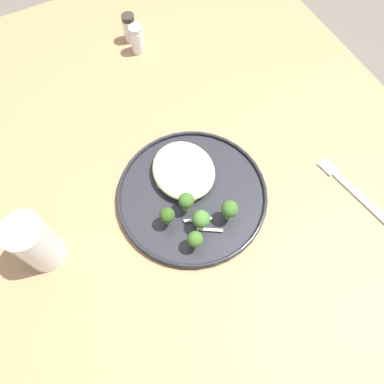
# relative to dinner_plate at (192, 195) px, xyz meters

# --- Properties ---
(ground) EXTENTS (6.00, 6.00, 0.00)m
(ground) POSITION_rel_dinner_plate_xyz_m (-0.02, -0.02, -0.75)
(ground) COLOR #665B51
(wooden_dining_table) EXTENTS (1.40, 1.00, 0.74)m
(wooden_dining_table) POSITION_rel_dinner_plate_xyz_m (-0.02, -0.02, -0.09)
(wooden_dining_table) COLOR #9E754C
(wooden_dining_table) RESTS_ON ground
(dinner_plate) EXTENTS (0.29, 0.29, 0.02)m
(dinner_plate) POSITION_rel_dinner_plate_xyz_m (0.00, 0.00, 0.00)
(dinner_plate) COLOR #232328
(dinner_plate) RESTS_ON wooden_dining_table
(noodle_bed) EXTENTS (0.13, 0.12, 0.03)m
(noodle_bed) POSITION_rel_dinner_plate_xyz_m (0.05, -0.01, 0.02)
(noodle_bed) COLOR beige
(noodle_bed) RESTS_ON dinner_plate
(seared_scallop_right_edge) EXTENTS (0.03, 0.03, 0.01)m
(seared_scallop_right_edge) POSITION_rel_dinner_plate_xyz_m (0.01, -0.01, 0.01)
(seared_scallop_right_edge) COLOR #DBB77A
(seared_scallop_right_edge) RESTS_ON dinner_plate
(seared_scallop_large_seared) EXTENTS (0.03, 0.03, 0.01)m
(seared_scallop_large_seared) POSITION_rel_dinner_plate_xyz_m (-0.01, 0.00, 0.01)
(seared_scallop_large_seared) COLOR beige
(seared_scallop_large_seared) RESTS_ON dinner_plate
(seared_scallop_on_noodles) EXTENTS (0.02, 0.02, 0.02)m
(seared_scallop_on_noodles) POSITION_rel_dinner_plate_xyz_m (0.03, -0.01, 0.01)
(seared_scallop_on_noodles) COLOR #E5C689
(seared_scallop_on_noodles) RESTS_ON dinner_plate
(seared_scallop_tiny_bay) EXTENTS (0.03, 0.03, 0.01)m
(seared_scallop_tiny_bay) POSITION_rel_dinner_plate_xyz_m (0.05, -0.02, 0.01)
(seared_scallop_tiny_bay) COLOR #E5C689
(seared_scallop_tiny_bay) RESTS_ON dinner_plate
(seared_scallop_half_hidden) EXTENTS (0.03, 0.03, 0.01)m
(seared_scallop_half_hidden) POSITION_rel_dinner_plate_xyz_m (0.06, -0.04, 0.01)
(seared_scallop_half_hidden) COLOR #E5C689
(seared_scallop_half_hidden) RESTS_ON dinner_plate
(seared_scallop_rear_pale) EXTENTS (0.02, 0.02, 0.02)m
(seared_scallop_rear_pale) POSITION_rel_dinner_plate_xyz_m (0.04, 0.04, 0.01)
(seared_scallop_rear_pale) COLOR #E5C689
(seared_scallop_rear_pale) RESTS_ON dinner_plate
(broccoli_floret_rear_charred) EXTENTS (0.03, 0.03, 0.05)m
(broccoli_floret_rear_charred) POSITION_rel_dinner_plate_xyz_m (-0.07, -0.04, 0.04)
(broccoli_floret_rear_charred) COLOR #89A356
(broccoli_floret_rear_charred) RESTS_ON dinner_plate
(broccoli_floret_center_pile) EXTENTS (0.03, 0.03, 0.05)m
(broccoli_floret_center_pile) POSITION_rel_dinner_plate_xyz_m (-0.03, 0.07, 0.03)
(broccoli_floret_center_pile) COLOR #7A994C
(broccoli_floret_center_pile) RESTS_ON dinner_plate
(broccoli_floret_near_rim) EXTENTS (0.03, 0.03, 0.05)m
(broccoli_floret_near_rim) POSITION_rel_dinner_plate_xyz_m (-0.07, 0.02, 0.03)
(broccoli_floret_near_rim) COLOR #89A356
(broccoli_floret_near_rim) RESTS_ON dinner_plate
(broccoli_floret_beside_noodles) EXTENTS (0.03, 0.03, 0.05)m
(broccoli_floret_beside_noodles) POSITION_rel_dinner_plate_xyz_m (-0.02, 0.02, 0.03)
(broccoli_floret_beside_noodles) COLOR #89A356
(broccoli_floret_beside_noodles) RESTS_ON dinner_plate
(broccoli_floret_left_leaning) EXTENTS (0.03, 0.03, 0.05)m
(broccoli_floret_left_leaning) POSITION_rel_dinner_plate_xyz_m (-0.09, 0.04, 0.03)
(broccoli_floret_left_leaning) COLOR #7A994C
(broccoli_floret_left_leaning) RESTS_ON dinner_plate
(onion_sliver_pale_crescent) EXTENTS (0.03, 0.04, 0.00)m
(onion_sliver_pale_crescent) POSITION_rel_dinner_plate_xyz_m (-0.08, 0.00, 0.01)
(onion_sliver_pale_crescent) COLOR silver
(onion_sliver_pale_crescent) RESTS_ON dinner_plate
(onion_sliver_short_strip) EXTENTS (0.02, 0.05, 0.00)m
(onion_sliver_short_strip) POSITION_rel_dinner_plate_xyz_m (-0.05, 0.02, 0.01)
(onion_sliver_short_strip) COLOR silver
(onion_sliver_short_strip) RESTS_ON dinner_plate
(onion_sliver_long_sliver) EXTENTS (0.03, 0.04, 0.00)m
(onion_sliver_long_sliver) POSITION_rel_dinner_plate_xyz_m (0.01, -0.00, 0.01)
(onion_sliver_long_sliver) COLOR silver
(onion_sliver_long_sliver) RESTS_ON dinner_plate
(water_glass) EXTENTS (0.07, 0.07, 0.12)m
(water_glass) POSITION_rel_dinner_plate_xyz_m (0.02, 0.28, 0.05)
(water_glass) COLOR silver
(water_glass) RESTS_ON wooden_dining_table
(dinner_fork) EXTENTS (0.19, 0.05, 0.00)m
(dinner_fork) POSITION_rel_dinner_plate_xyz_m (-0.13, -0.29, -0.01)
(dinner_fork) COLOR silver
(dinner_fork) RESTS_ON wooden_dining_table
(salt_shaker) EXTENTS (0.03, 0.03, 0.07)m
(salt_shaker) POSITION_rel_dinner_plate_xyz_m (0.41, -0.06, 0.02)
(salt_shaker) COLOR white
(salt_shaker) RESTS_ON wooden_dining_table
(pepper_shaker) EXTENTS (0.03, 0.03, 0.07)m
(pepper_shaker) POSITION_rel_dinner_plate_xyz_m (0.45, -0.06, 0.02)
(pepper_shaker) COLOR white
(pepper_shaker) RESTS_ON wooden_dining_table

